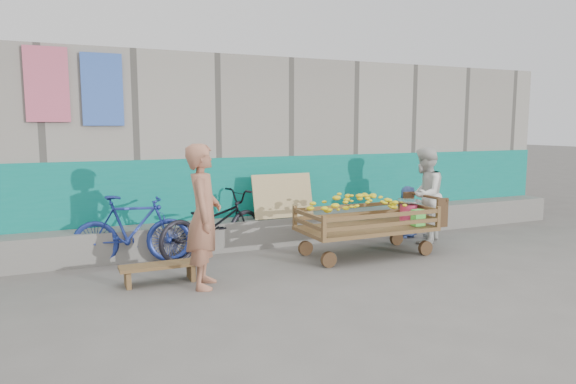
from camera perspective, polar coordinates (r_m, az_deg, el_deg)
name	(u,v)px	position (r m, az deg, el deg)	size (l,w,h in m)	color
ground	(334,287)	(6.20, 5.16, -10.50)	(80.00, 80.00, 0.00)	#5C5854
building_wall	(229,149)	(9.65, -6.57, 4.76)	(12.00, 3.50, 3.00)	gray
banana_cart	(364,214)	(7.57, 8.46, -2.48)	(2.13, 0.97, 0.91)	brown
bench	(160,269)	(6.48, -14.04, -8.30)	(0.95, 0.29, 0.24)	brown
vendor_man	(204,216)	(6.09, -9.34, -2.67)	(0.62, 0.41, 1.70)	#A1654C
woman	(424,195)	(8.60, 14.91, -0.34)	(0.76, 0.59, 1.56)	silver
child	(408,212)	(8.98, 13.14, -2.15)	(0.43, 0.28, 0.88)	#394D8F
bicycle_dark	(213,224)	(7.60, -8.35, -3.50)	(0.63, 1.81, 0.95)	black
bicycle_blue	(132,230)	(7.38, -16.91, -4.03)	(0.45, 1.60, 0.96)	navy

